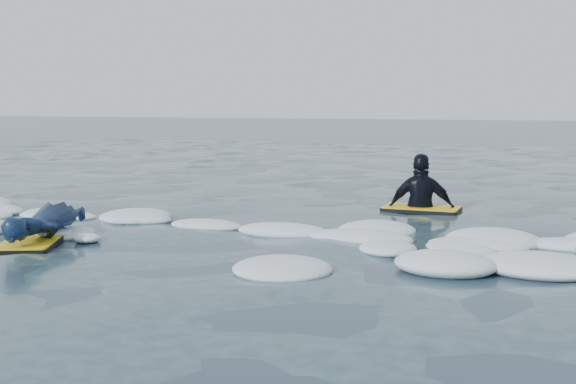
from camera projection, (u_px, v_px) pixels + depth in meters
The scene contains 4 objects.
ground at pixel (140, 249), 8.33m from camera, with size 120.00×120.00×0.00m, color #162435.
foam_band at pixel (181, 234), 9.30m from camera, with size 12.00×3.10×0.30m, color silver, non-canonical shape.
prone_woman_unit at pixel (42, 225), 8.66m from camera, with size 1.01×1.77×0.44m.
waiting_rider_unit at pixel (421, 210), 11.11m from camera, with size 1.20×0.70×1.75m.
Camera 1 is at (4.24, -7.20, 1.70)m, focal length 45.00 mm.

